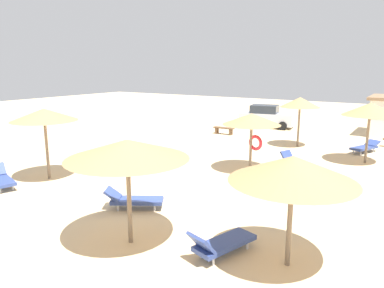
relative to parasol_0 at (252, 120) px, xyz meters
name	(u,v)px	position (x,y,z in m)	size (l,w,h in m)	color
ground_plane	(150,188)	(-2.29, -4.30, -2.32)	(80.00, 80.00, 0.00)	beige
parasol_0	(252,120)	(0.00, 0.00, 0.00)	(2.56, 2.56, 2.60)	#75604C
parasol_1	(44,115)	(-6.66, -5.62, 0.36)	(2.65, 2.65, 2.94)	#75604C
parasol_2	(370,109)	(4.18, 4.28, 0.30)	(2.56, 2.56, 2.93)	#75604C
parasol_3	(293,169)	(3.97, -6.89, 0.04)	(2.91, 2.91, 2.66)	#75604C
parasol_4	(127,149)	(0.07, -8.03, 0.22)	(3.18, 3.18, 2.80)	#75604C
parasol_5	(300,102)	(0.28, 6.26, 0.27)	(2.27, 2.27, 2.89)	#75604C
lounger_0	(299,164)	(1.86, 1.12, -1.99)	(1.95, 1.24, 0.81)	#33478C
lounger_1	(1,179)	(-7.30, -7.30, -1.99)	(1.96, 1.16, 0.79)	#33478C
lounger_2	(365,147)	(3.87, 6.68, -2.01)	(1.37, 2.01, 0.61)	#33478C
lounger_3	(221,243)	(2.43, -7.34, -1.99)	(1.16, 1.96, 0.79)	#33478C
lounger_4	(133,199)	(-1.45, -6.22, -2.00)	(1.95, 1.54, 0.70)	#33478C
bench_0	(224,129)	(-5.21, 7.37, -1.97)	(1.51, 0.43, 0.49)	brown
parked_car	(266,117)	(-3.84, 11.79, -1.49)	(4.24, 2.54, 1.72)	silver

